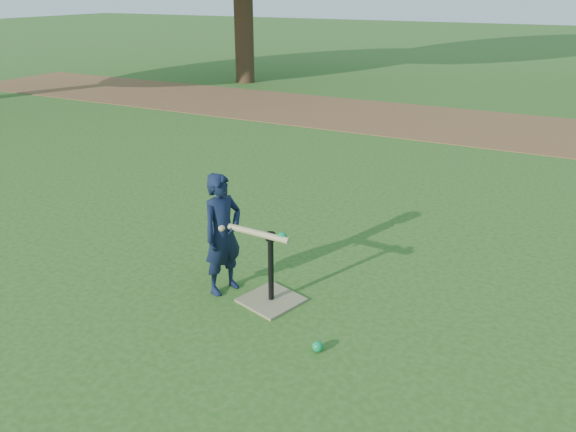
% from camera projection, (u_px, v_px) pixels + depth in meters
% --- Properties ---
extents(ground, '(80.00, 80.00, 0.00)m').
position_uv_depth(ground, '(235.00, 317.00, 4.39)').
color(ground, '#285116').
rests_on(ground, ground).
extents(dirt_strip, '(24.00, 3.00, 0.01)m').
position_uv_depth(dirt_strip, '(449.00, 124.00, 10.55)').
color(dirt_strip, brown).
rests_on(dirt_strip, ground).
extents(child, '(0.34, 0.43, 1.04)m').
position_uv_depth(child, '(223.00, 234.00, 4.60)').
color(child, black).
rests_on(child, ground).
extents(wiffle_ball_ground, '(0.08, 0.08, 0.08)m').
position_uv_depth(wiffle_ball_ground, '(318.00, 347.00, 3.97)').
color(wiffle_ball_ground, '#0C8A44').
rests_on(wiffle_ball_ground, ground).
extents(batting_tee, '(0.54, 0.54, 0.61)m').
position_uv_depth(batting_tee, '(271.00, 289.00, 4.58)').
color(batting_tee, '#857A54').
rests_on(batting_tee, ground).
extents(swing_action, '(0.63, 0.12, 0.08)m').
position_uv_depth(swing_action, '(258.00, 233.00, 4.42)').
color(swing_action, tan).
rests_on(swing_action, ground).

